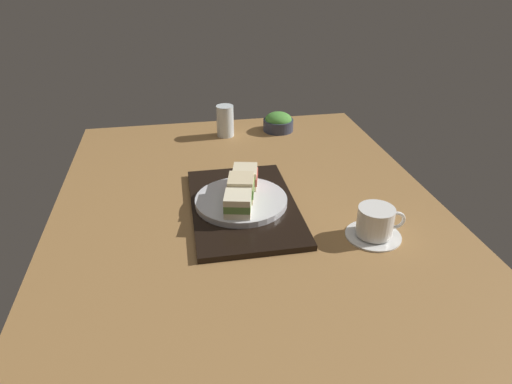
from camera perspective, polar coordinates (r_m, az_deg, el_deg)
ground_plane at (r=113.08cm, az=-0.51°, el=-3.69°), size 140.00×100.00×3.00cm
serving_tray at (r=114.93cm, az=-1.59°, el=-1.80°), size 42.02×26.44×1.48cm
sandwich_plate at (r=114.25cm, az=-1.90°, el=-1.12°), size 23.56×23.56×1.58cm
sandwich_near at (r=118.65cm, az=-1.58°, el=1.96°), size 9.01×8.21×5.16cm
sandwich_middle at (r=112.40cm, az=-1.93°, el=0.54°), size 9.01×8.16×5.94cm
sandwich_far at (r=106.65cm, az=-2.32°, el=-1.42°), size 8.45×7.72×5.11cm
salad_bowl at (r=164.07cm, az=2.86°, el=8.87°), size 10.90×10.90×6.78cm
coffee_cup at (r=106.46cm, az=14.98°, el=-3.90°), size 12.93×13.56×7.56cm
drinking_glass at (r=158.72cm, az=-4.00°, el=9.03°), size 6.02×6.02×10.89cm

